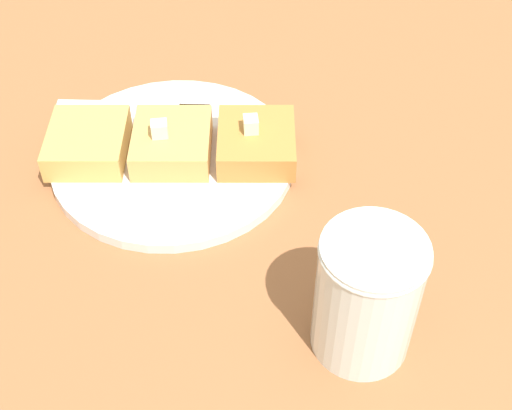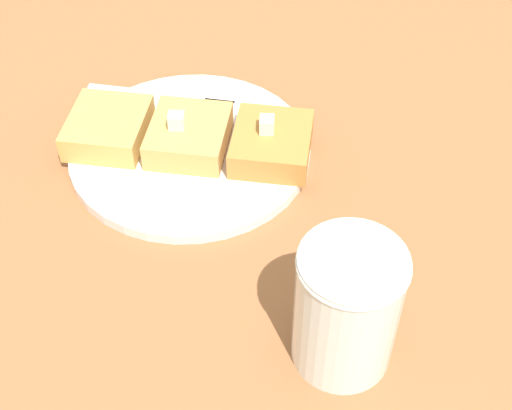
# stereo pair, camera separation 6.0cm
# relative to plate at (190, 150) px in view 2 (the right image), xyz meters

# --- Properties ---
(table_surface) EXTENTS (1.28, 1.28, 0.03)m
(table_surface) POSITION_rel_plate_xyz_m (0.01, -0.07, -0.02)
(table_surface) COLOR #925934
(table_surface) RESTS_ON ground
(plate) EXTENTS (0.24, 0.24, 0.01)m
(plate) POSITION_rel_plate_xyz_m (0.00, 0.00, 0.00)
(plate) COLOR silver
(plate) RESTS_ON table_surface
(toast_slice_left) EXTENTS (0.08, 0.09, 0.03)m
(toast_slice_left) POSITION_rel_plate_xyz_m (-0.08, -0.01, 0.02)
(toast_slice_left) COLOR #B47736
(toast_slice_left) RESTS_ON plate
(toast_slice_middle) EXTENTS (0.08, 0.09, 0.03)m
(toast_slice_middle) POSITION_rel_plate_xyz_m (-0.00, 0.00, 0.02)
(toast_slice_middle) COLOR tan
(toast_slice_middle) RESTS_ON plate
(toast_slice_right) EXTENTS (0.08, 0.09, 0.03)m
(toast_slice_right) POSITION_rel_plate_xyz_m (0.08, 0.01, 0.02)
(toast_slice_right) COLOR tan
(toast_slice_right) RESTS_ON plate
(butter_pat_primary) EXTENTS (0.02, 0.02, 0.02)m
(butter_pat_primary) POSITION_rel_plate_xyz_m (-0.07, -0.01, 0.04)
(butter_pat_primary) COLOR #F3EBC5
(butter_pat_primary) RESTS_ON toast_slice_left
(butter_pat_secondary) EXTENTS (0.02, 0.02, 0.02)m
(butter_pat_secondary) POSITION_rel_plate_xyz_m (0.01, 0.01, 0.04)
(butter_pat_secondary) COLOR #F0F0C4
(butter_pat_secondary) RESTS_ON toast_slice_middle
(fork) EXTENTS (0.16, 0.03, 0.00)m
(fork) POSITION_rel_plate_xyz_m (0.04, -0.07, 0.01)
(fork) COLOR silver
(fork) RESTS_ON plate
(syrup_jar) EXTENTS (0.08, 0.08, 0.11)m
(syrup_jar) POSITION_rel_plate_xyz_m (-0.18, 0.19, 0.04)
(syrup_jar) COLOR #58260F
(syrup_jar) RESTS_ON table_surface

